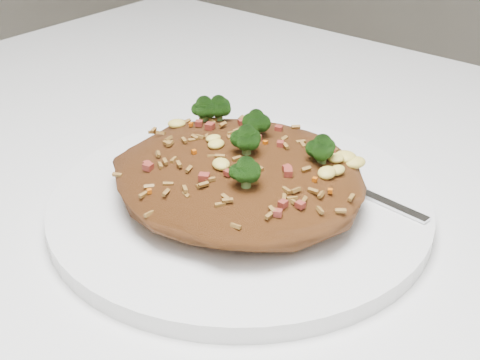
# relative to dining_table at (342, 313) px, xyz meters

# --- Properties ---
(dining_table) EXTENTS (1.20, 0.80, 0.75)m
(dining_table) POSITION_rel_dining_table_xyz_m (0.00, 0.00, 0.00)
(dining_table) COLOR white
(dining_table) RESTS_ON ground
(plate) EXTENTS (0.30, 0.30, 0.01)m
(plate) POSITION_rel_dining_table_xyz_m (-0.08, -0.04, 0.10)
(plate) COLOR white
(plate) RESTS_ON dining_table
(fried_rice) EXTENTS (0.20, 0.18, 0.06)m
(fried_rice) POSITION_rel_dining_table_xyz_m (-0.08, -0.04, 0.13)
(fried_rice) COLOR brown
(fried_rice) RESTS_ON plate
(fork) EXTENTS (0.16, 0.03, 0.00)m
(fork) POSITION_rel_dining_table_xyz_m (-0.02, 0.02, 0.11)
(fork) COLOR silver
(fork) RESTS_ON plate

